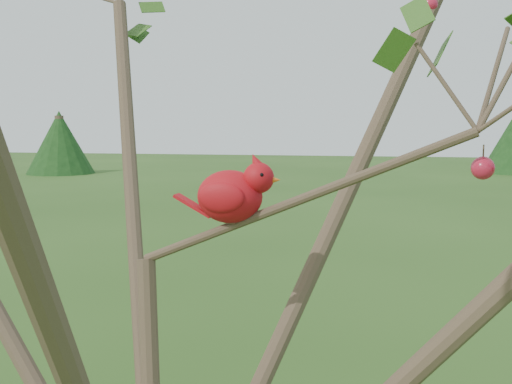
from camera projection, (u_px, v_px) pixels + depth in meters
The scene contains 3 objects.
crabapple_tree at pixel (159, 177), 1.09m from camera, with size 2.35×2.05×2.95m.
cardinal at pixel (233, 194), 1.18m from camera, with size 0.20×0.11×0.14m.
distant_trees at pixel (318, 139), 25.88m from camera, with size 40.35×9.86×3.39m.
Camera 1 is at (0.40, -1.06, 2.22)m, focal length 45.00 mm.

